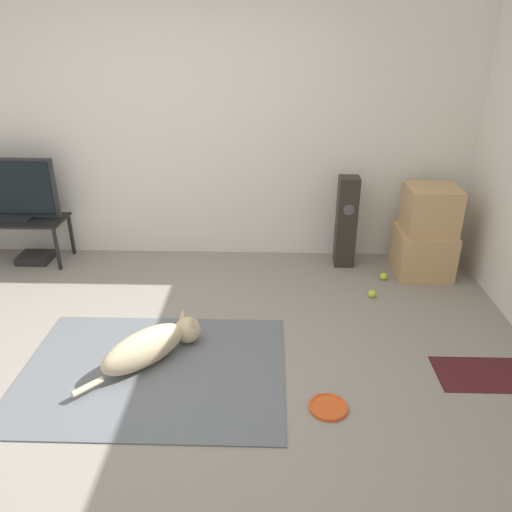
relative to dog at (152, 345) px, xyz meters
The scene contains 14 objects.
ground_plane 0.29m from the dog, 67.87° to the right, with size 12.00×12.00×0.00m, color gray.
wall_back 2.19m from the dog, 87.06° to the left, with size 8.00×0.06×2.55m.
area_rug 0.17m from the dog, 77.27° to the right, with size 1.75×1.29×0.01m.
dog is the anchor object (origin of this frame).
frisbee 1.24m from the dog, 20.48° to the right, with size 0.24×0.24×0.03m.
cardboard_box_lower 2.62m from the dog, 33.08° to the left, with size 0.49×0.49×0.42m.
cardboard_box_upper 2.68m from the dog, 32.94° to the left, with size 0.44×0.43×0.41m.
floor_speaker 2.21m from the dog, 46.63° to the left, with size 0.18×0.19×0.86m.
tv_stand 2.26m from the dog, 135.72° to the left, with size 0.91×0.42×0.43m.
tv 2.33m from the dog, 135.67° to the left, with size 0.86×0.20×0.58m.
tennis_ball_by_boxes 2.23m from the dog, 34.78° to the left, with size 0.07×0.07×0.07m.
tennis_ball_near_speaker 1.91m from the dog, 29.44° to the left, with size 0.07×0.07×0.07m.
game_console 2.17m from the dog, 133.76° to the left, with size 0.31×0.26×0.07m.
door_mat 2.23m from the dog, ahead, with size 0.65×0.38×0.01m.
Camera 1 is at (0.69, -2.55, 2.10)m, focal length 35.00 mm.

